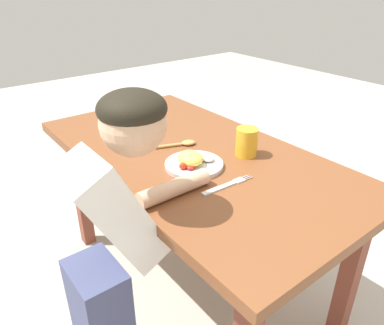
% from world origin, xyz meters
% --- Properties ---
extents(ground_plane, '(8.00, 8.00, 0.00)m').
position_xyz_m(ground_plane, '(0.00, 0.00, 0.00)').
color(ground_plane, '#B4AB9D').
extents(dining_table, '(1.33, 0.71, 0.67)m').
position_xyz_m(dining_table, '(0.00, 0.00, 0.59)').
color(dining_table, brown).
rests_on(dining_table, ground_plane).
extents(plate, '(0.21, 0.21, 0.06)m').
position_xyz_m(plate, '(0.10, -0.07, 0.69)').
color(plate, silver).
rests_on(plate, dining_table).
extents(fork, '(0.03, 0.20, 0.01)m').
position_xyz_m(fork, '(0.26, -0.07, 0.67)').
color(fork, silver).
rests_on(fork, dining_table).
extents(spoon, '(0.10, 0.20, 0.02)m').
position_xyz_m(spoon, '(-0.08, -0.01, 0.68)').
color(spoon, '#B2894A').
rests_on(spoon, dining_table).
extents(drinking_cup, '(0.08, 0.08, 0.11)m').
position_xyz_m(drinking_cup, '(0.14, 0.14, 0.72)').
color(drinking_cup, gold).
rests_on(drinking_cup, dining_table).
extents(person, '(0.19, 0.47, 1.02)m').
position_xyz_m(person, '(0.21, -0.44, 0.58)').
color(person, '#3F476D').
rests_on(person, ground_plane).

